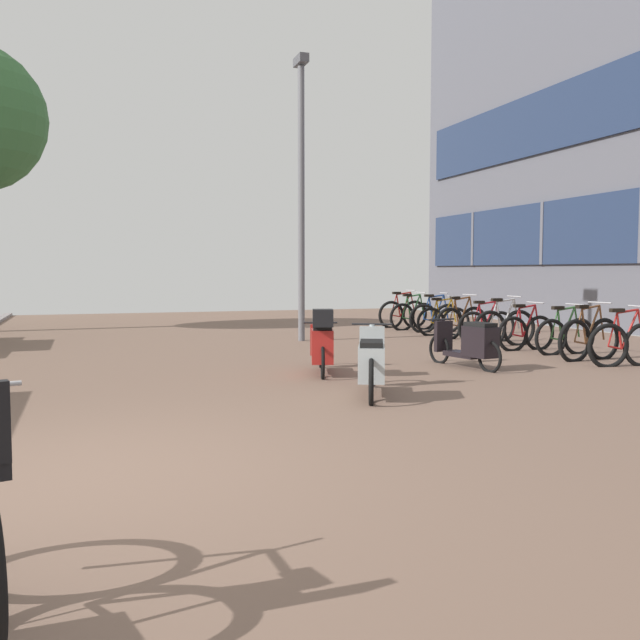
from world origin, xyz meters
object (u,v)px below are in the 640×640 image
(bicycle_rack_02, at_px, (565,336))
(bicycle_rack_03, at_px, (526,333))
(bicycle_rack_05, at_px, (486,326))
(bicycle_rack_00, at_px, (626,344))
(bicycle_rack_07, at_px, (443,321))
(scooter_mid, at_px, (372,364))
(bicycle_rack_08, at_px, (436,318))
(lamp_post, at_px, (301,185))
(bicycle_rack_01, at_px, (589,339))
(bicycle_rack_04, at_px, (504,328))
(bicycle_rack_10, at_px, (403,314))
(bicycle_rack_06, at_px, (462,323))
(scooter_near, at_px, (471,344))
(bicycle_rack_09, at_px, (413,316))
(scooter_far, at_px, (322,344))

(bicycle_rack_02, relative_size, bicycle_rack_03, 0.99)
(bicycle_rack_05, bearing_deg, bicycle_rack_00, -89.59)
(bicycle_rack_07, relative_size, scooter_mid, 0.76)
(bicycle_rack_08, distance_m, lamp_post, 4.81)
(bicycle_rack_00, height_order, bicycle_rack_01, bicycle_rack_01)
(bicycle_rack_04, height_order, lamp_post, lamp_post)
(bicycle_rack_08, height_order, bicycle_rack_10, bicycle_rack_10)
(scooter_mid, bearing_deg, bicycle_rack_05, 47.03)
(bicycle_rack_04, distance_m, scooter_mid, 6.36)
(bicycle_rack_02, bearing_deg, bicycle_rack_04, 97.63)
(bicycle_rack_00, xyz_separation_m, bicycle_rack_10, (-0.08, 7.93, 0.01))
(bicycle_rack_06, height_order, bicycle_rack_08, bicycle_rack_06)
(bicycle_rack_02, height_order, bicycle_rack_07, bicycle_rack_07)
(bicycle_rack_10, height_order, scooter_near, bicycle_rack_10)
(bicycle_rack_04, bearing_deg, bicycle_rack_09, 90.87)
(bicycle_rack_09, relative_size, scooter_far, 0.85)
(bicycle_rack_01, distance_m, scooter_near, 2.41)
(bicycle_rack_07, distance_m, scooter_far, 6.71)
(scooter_mid, bearing_deg, bicycle_rack_10, 62.58)
(bicycle_rack_00, height_order, bicycle_rack_04, bicycle_rack_04)
(scooter_near, bearing_deg, bicycle_rack_01, 5.59)
(bicycle_rack_01, bearing_deg, scooter_far, -178.58)
(bicycle_rack_03, bearing_deg, scooter_near, -141.30)
(bicycle_rack_00, height_order, bicycle_rack_10, bicycle_rack_10)
(bicycle_rack_10, relative_size, lamp_post, 0.24)
(bicycle_rack_06, bearing_deg, bicycle_rack_02, -85.32)
(scooter_mid, xyz_separation_m, scooter_far, (-0.01, 1.82, 0.06))
(bicycle_rack_02, relative_size, scooter_near, 0.79)
(bicycle_rack_00, height_order, bicycle_rack_06, bicycle_rack_06)
(bicycle_rack_03, xyz_separation_m, bicycle_rack_04, (0.05, 0.79, 0.03))
(bicycle_rack_03, bearing_deg, scooter_mid, -142.71)
(scooter_far, bearing_deg, bicycle_rack_01, 1.42)
(bicycle_rack_06, relative_size, lamp_post, 0.24)
(scooter_far, bearing_deg, scooter_mid, -89.78)
(bicycle_rack_07, bearing_deg, bicycle_rack_02, -85.96)
(bicycle_rack_01, height_order, bicycle_rack_07, bicycle_rack_01)
(bicycle_rack_08, relative_size, scooter_near, 0.83)
(bicycle_rack_08, distance_m, scooter_far, 7.45)
(bicycle_rack_03, height_order, bicycle_rack_10, bicycle_rack_10)
(bicycle_rack_04, height_order, bicycle_rack_06, bicycle_rack_04)
(bicycle_rack_00, xyz_separation_m, bicycle_rack_01, (-0.04, 0.79, 0.01))
(bicycle_rack_07, height_order, bicycle_rack_10, bicycle_rack_10)
(bicycle_rack_02, relative_size, scooter_far, 0.81)
(bicycle_rack_09, relative_size, scooter_near, 0.83)
(bicycle_rack_05, bearing_deg, bicycle_rack_03, -94.79)
(bicycle_rack_03, relative_size, bicycle_rack_07, 1.01)
(bicycle_rack_00, height_order, bicycle_rack_09, bicycle_rack_09)
(scooter_mid, bearing_deg, lamp_post, 80.17)
(bicycle_rack_01, bearing_deg, bicycle_rack_05, 89.88)
(bicycle_rack_03, height_order, bicycle_rack_05, bicycle_rack_03)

